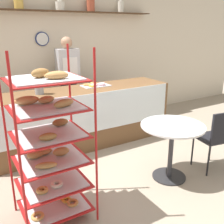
{
  "coord_description": "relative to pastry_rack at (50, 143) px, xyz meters",
  "views": [
    {
      "loc": [
        -1.72,
        -2.37,
        1.88
      ],
      "look_at": [
        0.0,
        0.48,
        0.81
      ],
      "focal_mm": 42.0,
      "sensor_mm": 36.0,
      "label": 1
    }
  ],
  "objects": [
    {
      "name": "display_counter",
      "position": [
        1.04,
        1.47,
        -0.35
      ],
      "size": [
        2.96,
        0.73,
        0.95
      ],
      "color": "brown",
      "rests_on": "ground_plane"
    },
    {
      "name": "person_worker",
      "position": [
        1.04,
        2.08,
        0.13
      ],
      "size": [
        0.38,
        0.23,
        1.74
      ],
      "color": "#282833",
      "rests_on": "ground_plane"
    },
    {
      "name": "donut_tray_counter",
      "position": [
        1.31,
        1.55,
        0.14
      ],
      "size": [
        0.47,
        0.29,
        0.05
      ],
      "color": "silver",
      "rests_on": "display_counter"
    },
    {
      "name": "cafe_chair",
      "position": [
        2.16,
        -0.25,
        -0.3
      ],
      "size": [
        0.44,
        0.44,
        0.87
      ],
      "rotation": [
        0.0,
        0.0,
        9.26
      ],
      "color": "black",
      "rests_on": "ground_plane"
    },
    {
      "name": "pastry_rack",
      "position": [
        0.0,
        0.0,
        0.0
      ],
      "size": [
        0.71,
        0.61,
        1.73
      ],
      "color": "#A51919",
      "rests_on": "ground_plane"
    },
    {
      "name": "coffee_carafe",
      "position": [
        0.35,
        1.48,
        0.29
      ],
      "size": [
        0.13,
        0.13,
        0.35
      ],
      "color": "gray",
      "rests_on": "display_counter"
    },
    {
      "name": "cafe_table",
      "position": [
        1.53,
        -0.07,
        -0.27
      ],
      "size": [
        0.79,
        0.79,
        0.74
      ],
      "color": "#262628",
      "rests_on": "ground_plane"
    },
    {
      "name": "back_wall",
      "position": [
        1.04,
        2.54,
        0.54
      ],
      "size": [
        10.0,
        0.3,
        2.7
      ],
      "color": "beige",
      "rests_on": "ground_plane"
    },
    {
      "name": "ground_plane",
      "position": [
        1.04,
        0.1,
        -0.83
      ],
      "size": [
        14.0,
        14.0,
        0.0
      ],
      "primitive_type": "plane",
      "color": "gray"
    }
  ]
}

